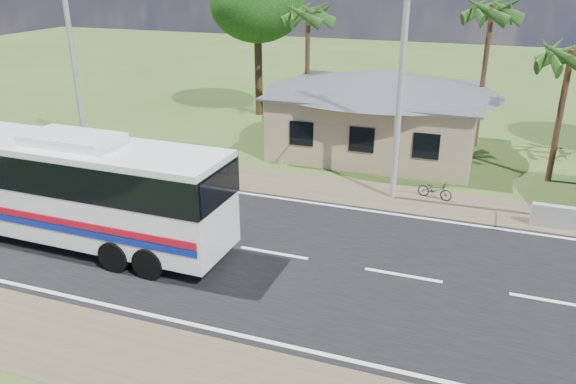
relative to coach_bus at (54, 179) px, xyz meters
name	(u,v)px	position (x,y,z in m)	size (l,w,h in m)	color
ground	(274,253)	(7.71, 1.54, -2.34)	(120.00, 120.00, 0.00)	#2C4819
road	(274,253)	(7.71, 1.54, -2.33)	(120.00, 16.00, 0.03)	black
house	(380,102)	(8.71, 14.54, 0.30)	(12.40, 10.00, 5.00)	tan
utility_poles	(394,63)	(10.38, 8.03, 3.43)	(32.80, 2.22, 11.00)	#9E9E99
palm_near	(571,57)	(17.21, 12.54, 3.37)	(2.80, 2.80, 6.70)	#47301E
palm_mid	(492,11)	(13.71, 17.04, 4.82)	(2.80, 2.80, 8.20)	#47301E
palm_far	(308,15)	(3.71, 17.54, 4.34)	(2.80, 2.80, 7.70)	#47301E
tree_behind_house	(257,3)	(-0.29, 19.54, 4.77)	(6.00, 6.00, 9.61)	#47301E
coach_bus	(54,179)	(0.00, 0.00, 0.00)	(13.24, 3.08, 4.10)	white
motorcycle	(435,190)	(12.43, 8.54, -1.94)	(0.53, 1.51, 0.79)	black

